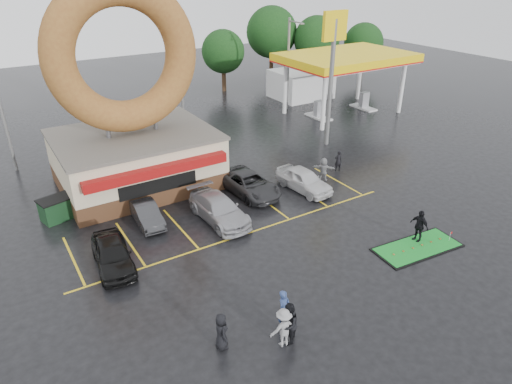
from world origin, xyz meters
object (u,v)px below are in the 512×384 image
dumpster (57,209)px  person_blue (284,309)px  donut_shop (132,122)px  car_dgrey (146,214)px  car_black (113,254)px  streetlight_left (1,108)px  car_white (304,180)px  putting_green (417,247)px  car_grey (249,184)px  shell_sign (333,55)px  gas_station (325,71)px  person_cameraman (419,226)px  streetlight_right (289,63)px  car_silver (219,209)px  streetlight_mid (181,80)px

dumpster → person_blue: bearing=-80.8°
donut_shop → car_dgrey: 6.78m
car_black → streetlight_left: bearing=105.7°
car_white → putting_green: bearing=-89.4°
donut_shop → car_dgrey: (-1.39, -5.40, -3.86)m
streetlight_left → car_grey: streetlight_left is taller
car_white → person_blue: size_ratio=2.42×
shell_sign → person_blue: 22.95m
gas_station → person_cameraman: gas_station is taller
car_dgrey → putting_green: 15.47m
streetlight_right → person_cameraman: (-8.35, -24.14, -3.83)m
car_black → car_silver: size_ratio=0.86×
gas_station → putting_green: size_ratio=2.69×
person_cameraman → car_silver: bearing=-137.9°
shell_sign → streetlight_left: shell_sign is taller
car_silver → person_blue: size_ratio=2.79×
streetlight_right → car_white: bearing=-122.0°
streetlight_mid → person_blue: 25.75m
shell_sign → streetlight_mid: bearing=135.3°
car_grey → car_dgrey: bearing=176.9°
shell_sign → car_white: size_ratio=2.42×
donut_shop → car_silver: size_ratio=2.67×
car_black → person_blue: person_blue is taller
car_white → streetlight_right: bearing=52.1°
gas_station → streetlight_mid: (-16.00, -0.02, 1.08)m
streetlight_left → streetlight_right: 26.08m
streetlight_left → car_grey: size_ratio=1.76×
car_silver → dumpster: bearing=145.2°
car_white → putting_green: 8.96m
car_white → person_blue: person_blue is taller
car_silver → person_blue: 9.51m
streetlight_right → car_grey: 19.90m
shell_sign → car_silver: shell_sign is taller
streetlight_left → car_white: size_ratio=2.05×
car_silver → car_grey: bearing=29.5°
car_silver → car_white: (6.72, 0.51, 0.01)m
car_silver → dumpster: size_ratio=2.80×
car_dgrey → car_black: bearing=-129.1°
donut_shop → streetlight_right: donut_shop is taller
car_white → person_blue: (-8.55, -9.84, 0.16)m
streetlight_right → streetlight_left: bearing=-175.6°
gas_station → streetlight_left: streetlight_left is taller
shell_sign → streetlight_right: size_ratio=1.18×
dumpster → car_dgrey: bearing=-50.9°
car_silver → person_cameraman: (8.24, -7.84, 0.22)m
car_white → dumpster: (-14.88, 4.70, -0.10)m
car_black → person_blue: (4.90, -8.03, 0.17)m
donut_shop → person_blue: size_ratio=7.46×
car_dgrey → gas_station: bearing=31.6°
streetlight_mid → car_grey: 13.92m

